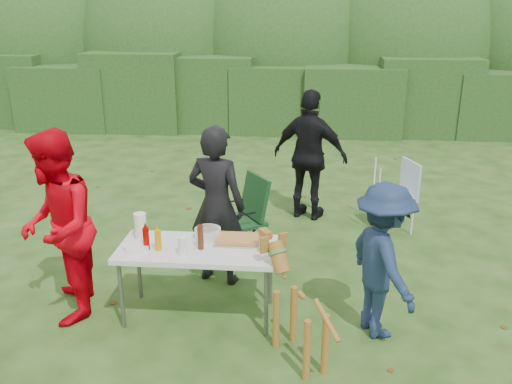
# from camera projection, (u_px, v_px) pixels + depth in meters

# --- Properties ---
(ground) EXTENTS (80.00, 80.00, 0.00)m
(ground) POSITION_uv_depth(u_px,v_px,m) (238.00, 304.00, 5.56)
(ground) COLOR #1E4211
(hedge_row) EXTENTS (22.00, 1.40, 1.70)m
(hedge_row) POSITION_uv_depth(u_px,v_px,m) (279.00, 95.00, 12.79)
(hedge_row) COLOR #23471C
(hedge_row) RESTS_ON ground
(shrub_backdrop) EXTENTS (20.00, 2.60, 3.20)m
(shrub_backdrop) POSITION_uv_depth(u_px,v_px,m) (282.00, 56.00, 14.05)
(shrub_backdrop) COLOR #3D6628
(shrub_backdrop) RESTS_ON ground
(folding_table) EXTENTS (1.50, 0.70, 0.74)m
(folding_table) POSITION_uv_depth(u_px,v_px,m) (197.00, 252.00, 5.15)
(folding_table) COLOR silver
(folding_table) RESTS_ON ground
(person_cook) EXTENTS (0.73, 0.58, 1.76)m
(person_cook) POSITION_uv_depth(u_px,v_px,m) (217.00, 206.00, 5.78)
(person_cook) COLOR black
(person_cook) RESTS_ON ground
(person_red_jacket) EXTENTS (0.96, 1.08, 1.87)m
(person_red_jacket) POSITION_uv_depth(u_px,v_px,m) (57.00, 228.00, 5.09)
(person_red_jacket) COLOR red
(person_red_jacket) RESTS_ON ground
(person_black_puffy) EXTENTS (1.16, 0.81, 1.83)m
(person_black_puffy) POSITION_uv_depth(u_px,v_px,m) (310.00, 156.00, 7.52)
(person_black_puffy) COLOR black
(person_black_puffy) RESTS_ON ground
(child) EXTENTS (0.87, 1.08, 1.47)m
(child) POSITION_uv_depth(u_px,v_px,m) (383.00, 261.00, 4.87)
(child) COLOR #1A2C4C
(child) RESTS_ON ground
(dog) EXTENTS (0.89, 1.08, 0.97)m
(dog) POSITION_uv_depth(u_px,v_px,m) (300.00, 311.00, 4.55)
(dog) COLOR #986424
(dog) RESTS_ON ground
(camping_chair) EXTENTS (0.86, 0.86, 0.99)m
(camping_chair) POSITION_uv_depth(u_px,v_px,m) (239.00, 217.00, 6.49)
(camping_chair) COLOR #153D1B
(camping_chair) RESTS_ON ground
(lawn_chair) EXTENTS (0.70, 0.70, 0.93)m
(lawn_chair) POSITION_uv_depth(u_px,v_px,m) (393.00, 194.00, 7.35)
(lawn_chair) COLOR #4485E6
(lawn_chair) RESTS_ON ground
(food_tray) EXTENTS (0.45, 0.30, 0.02)m
(food_tray) POSITION_uv_depth(u_px,v_px,m) (238.00, 241.00, 5.24)
(food_tray) COLOR #B7B7BA
(food_tray) RESTS_ON folding_table
(focaccia_bread) EXTENTS (0.40, 0.26, 0.04)m
(focaccia_bread) POSITION_uv_depth(u_px,v_px,m) (238.00, 239.00, 5.23)
(focaccia_bread) COLOR #BC8443
(focaccia_bread) RESTS_ON food_tray
(mustard_bottle) EXTENTS (0.06, 0.06, 0.20)m
(mustard_bottle) POSITION_uv_depth(u_px,v_px,m) (158.00, 240.00, 5.04)
(mustard_bottle) COLOR #D78F00
(mustard_bottle) RESTS_ON folding_table
(ketchup_bottle) EXTENTS (0.06, 0.06, 0.22)m
(ketchup_bottle) POSITION_uv_depth(u_px,v_px,m) (146.00, 239.00, 5.05)
(ketchup_bottle) COLOR #8E0300
(ketchup_bottle) RESTS_ON folding_table
(beer_bottle) EXTENTS (0.06, 0.06, 0.24)m
(beer_bottle) POSITION_uv_depth(u_px,v_px,m) (200.00, 237.00, 5.06)
(beer_bottle) COLOR #47230F
(beer_bottle) RESTS_ON folding_table
(paper_towel_roll) EXTENTS (0.12, 0.12, 0.26)m
(paper_towel_roll) POSITION_uv_depth(u_px,v_px,m) (140.00, 226.00, 5.29)
(paper_towel_roll) COLOR white
(paper_towel_roll) RESTS_ON folding_table
(cup_stack) EXTENTS (0.08, 0.08, 0.18)m
(cup_stack) POSITION_uv_depth(u_px,v_px,m) (183.00, 246.00, 4.95)
(cup_stack) COLOR white
(cup_stack) RESTS_ON folding_table
(pasta_bowl) EXTENTS (0.26, 0.26, 0.10)m
(pasta_bowl) POSITION_uv_depth(u_px,v_px,m) (208.00, 233.00, 5.32)
(pasta_bowl) COLOR silver
(pasta_bowl) RESTS_ON folding_table
(plate_stack) EXTENTS (0.24, 0.24, 0.05)m
(plate_stack) POSITION_uv_depth(u_px,v_px,m) (136.00, 247.00, 5.08)
(plate_stack) COLOR white
(plate_stack) RESTS_ON folding_table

